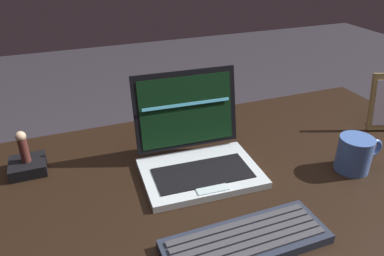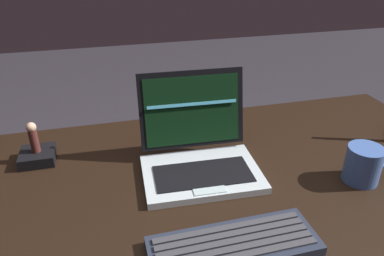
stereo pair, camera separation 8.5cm
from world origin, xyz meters
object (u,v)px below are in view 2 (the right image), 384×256
external_keyboard (234,245)px  laptop_front (198,153)px  figurine_stand (38,156)px  figurine (33,136)px  coffee_mug (364,164)px

external_keyboard → laptop_front: bearing=88.6°
laptop_front → figurine_stand: laptop_front is taller
laptop_front → figurine: laptop_front is taller
external_keyboard → coffee_mug: size_ratio=2.54×
figurine_stand → figurine: bearing=0.0°
external_keyboard → figurine: (-0.40, 0.43, 0.07)m
figurine_stand → coffee_mug: coffee_mug is taller
laptop_front → external_keyboard: 0.29m
external_keyboard → coffee_mug: (0.39, 0.14, 0.04)m
laptop_front → figurine_stand: size_ratio=3.37×
figurine_stand → coffee_mug: (0.79, -0.29, 0.03)m
laptop_front → external_keyboard: (-0.01, -0.29, -0.04)m
figurine_stand → coffee_mug: 0.84m
figurine → coffee_mug: (0.79, -0.29, -0.03)m
coffee_mug → figurine: bearing=159.8°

